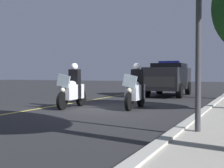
% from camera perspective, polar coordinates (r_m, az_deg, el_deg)
% --- Properties ---
extents(ground_plane, '(80.00, 80.00, 0.00)m').
position_cam_1_polar(ground_plane, '(12.17, -1.37, -4.34)').
color(ground_plane, '#28282B').
extents(curb_strip, '(48.00, 0.24, 0.15)m').
position_cam_1_polar(curb_strip, '(11.11, 16.11, -4.63)').
color(curb_strip, '#B7B5AD').
rests_on(curb_strip, ground).
extents(lane_stripe_center, '(48.00, 0.12, 0.01)m').
position_cam_1_polar(lane_stripe_center, '(13.25, -10.05, -3.84)').
color(lane_stripe_center, '#E0D14C').
rests_on(lane_stripe_center, ground).
extents(police_motorcycle_lead_left, '(2.14, 0.59, 1.72)m').
position_cam_1_polar(police_motorcycle_lead_left, '(12.42, -7.05, -0.99)').
color(police_motorcycle_lead_left, black).
rests_on(police_motorcycle_lead_left, ground).
extents(police_motorcycle_lead_right, '(2.14, 0.59, 1.72)m').
position_cam_1_polar(police_motorcycle_lead_right, '(12.08, 4.15, -1.07)').
color(police_motorcycle_lead_right, black).
rests_on(police_motorcycle_lead_right, ground).
extents(police_suv, '(4.98, 2.23, 2.05)m').
position_cam_1_polar(police_suv, '(19.11, 10.00, 1.11)').
color(police_suv, black).
rests_on(police_suv, ground).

